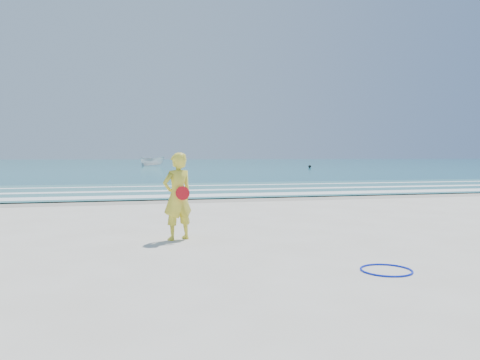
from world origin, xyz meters
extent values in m
plane|color=silver|center=(0.00, 0.00, 0.00)|extent=(400.00, 400.00, 0.00)
cube|color=#B2A893|center=(0.00, 9.00, 0.00)|extent=(400.00, 2.40, 0.00)
cube|color=#19727F|center=(0.00, 105.00, 0.02)|extent=(400.00, 190.00, 0.04)
cube|color=#59B7AD|center=(0.00, 14.00, 0.04)|extent=(400.00, 10.00, 0.01)
cube|color=white|center=(0.00, 10.30, 0.05)|extent=(400.00, 1.40, 0.01)
cube|color=white|center=(0.00, 13.20, 0.05)|extent=(400.00, 0.90, 0.01)
cube|color=white|center=(0.00, 16.50, 0.05)|extent=(400.00, 0.60, 0.01)
torus|color=#0B20CD|center=(0.86, -2.47, 0.01)|extent=(0.76, 0.76, 0.03)
imported|color=silver|center=(1.24, 65.53, 0.81)|extent=(4.24, 2.96, 1.54)
sphere|color=black|center=(20.94, 49.54, 0.23)|extent=(0.39, 0.39, 0.39)
imported|color=yellow|center=(-1.80, 0.79, 0.87)|extent=(0.74, 0.63, 1.73)
cylinder|color=red|center=(-1.72, 0.61, 0.94)|extent=(0.27, 0.08, 0.27)
camera|label=1|loc=(-2.79, -8.46, 1.67)|focal=35.00mm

